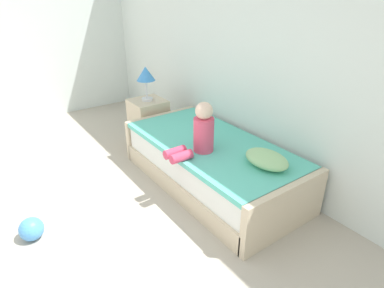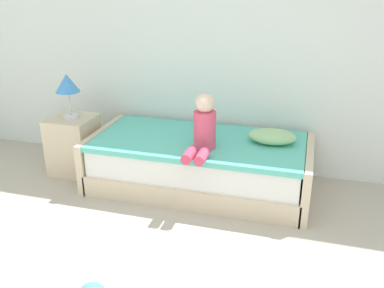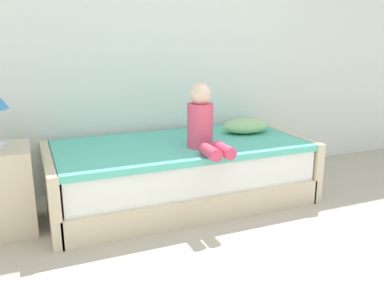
# 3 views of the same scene
# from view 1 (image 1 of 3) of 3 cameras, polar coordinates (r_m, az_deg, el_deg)

# --- Properties ---
(wall_rear) EXTENTS (7.20, 0.10, 2.90)m
(wall_rear) POSITION_cam_1_polar(r_m,az_deg,el_deg) (3.27, 16.55, 15.98)
(wall_rear) COLOR silver
(wall_rear) RESTS_ON ground
(bed) EXTENTS (2.11, 1.00, 0.50)m
(bed) POSITION_cam_1_polar(r_m,az_deg,el_deg) (3.50, 3.34, -3.43)
(bed) COLOR beige
(bed) RESTS_ON ground
(nightstand) EXTENTS (0.44, 0.44, 0.60)m
(nightstand) POSITION_cam_1_polar(r_m,az_deg,el_deg) (4.49, -7.67, 4.04)
(nightstand) COLOR beige
(nightstand) RESTS_ON ground
(table_lamp) EXTENTS (0.24, 0.24, 0.45)m
(table_lamp) POSITION_cam_1_polar(r_m,az_deg,el_deg) (4.29, -8.18, 11.93)
(table_lamp) COLOR silver
(table_lamp) RESTS_ON nightstand
(child_figure) EXTENTS (0.20, 0.51, 0.50)m
(child_figure) POSITION_cam_1_polar(r_m,az_deg,el_deg) (3.10, 1.37, 2.03)
(child_figure) COLOR #E04C6B
(child_figure) RESTS_ON bed
(pillow) EXTENTS (0.44, 0.30, 0.13)m
(pillow) POSITION_cam_1_polar(r_m,az_deg,el_deg) (2.99, 13.05, -2.62)
(pillow) COLOR #99CC8C
(pillow) RESTS_ON bed
(toy_ball) EXTENTS (0.20, 0.20, 0.20)m
(toy_ball) POSITION_cam_1_polar(r_m,az_deg,el_deg) (3.16, -26.53, -13.30)
(toy_ball) COLOR #4C99E5
(toy_ball) RESTS_ON ground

